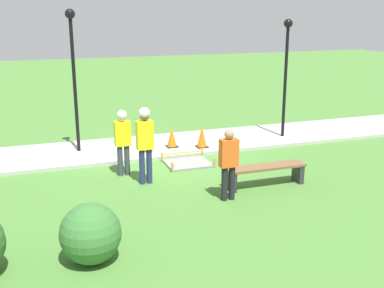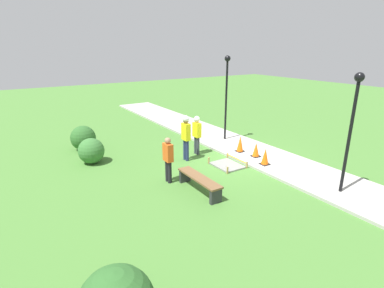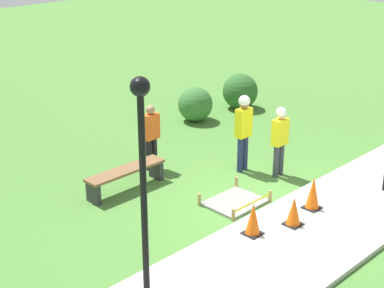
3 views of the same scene
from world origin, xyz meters
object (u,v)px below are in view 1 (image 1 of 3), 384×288
object	(u,v)px
traffic_cone_near_patch	(202,137)
traffic_cone_far_patch	(172,137)
lamppost_near	(73,61)
park_bench	(266,172)
worker_assistant	(123,137)
bystander_in_orange_shirt	(229,161)
lamppost_far	(286,61)
traffic_cone_sidewalk_edge	(146,139)
worker_supervisor	(145,138)

from	to	relation	value
traffic_cone_near_patch	traffic_cone_far_patch	bearing A→B (deg)	-21.28
traffic_cone_far_patch	lamppost_near	bearing A→B (deg)	-10.46
park_bench	worker_assistant	size ratio (longest dim) A/B	1.17
park_bench	bystander_in_orange_shirt	xyz separation A→B (m)	(1.20, 0.49, 0.54)
worker_assistant	lamppost_near	xyz separation A→B (m)	(0.88, -2.28, 1.73)
park_bench	bystander_in_orange_shirt	bearing A→B (deg)	22.33
traffic_cone_near_patch	lamppost_far	bearing A→B (deg)	-172.97
lamppost_near	lamppost_far	xyz separation A→B (m)	(-6.54, 0.47, -0.17)
traffic_cone_near_patch	lamppost_near	size ratio (longest dim) A/B	0.16
traffic_cone_sidewalk_edge	bystander_in_orange_shirt	bearing A→B (deg)	102.31
traffic_cone_near_patch	traffic_cone_sidewalk_edge	xyz separation A→B (m)	(1.70, -0.20, 0.03)
traffic_cone_near_patch	traffic_cone_sidewalk_edge	distance (m)	1.71
lamppost_far	traffic_cone_near_patch	bearing A→B (deg)	7.03
worker_assistant	traffic_cone_sidewalk_edge	bearing A→B (deg)	-120.96
worker_supervisor	lamppost_far	bearing A→B (deg)	-153.69
traffic_cone_sidewalk_edge	park_bench	distance (m)	4.14
worker_assistant	worker_supervisor	bearing A→B (deg)	116.10
traffic_cone_sidewalk_edge	worker_supervisor	size ratio (longest dim) A/B	0.37
park_bench	bystander_in_orange_shirt	size ratio (longest dim) A/B	1.23
traffic_cone_far_patch	lamppost_far	distance (m)	4.40
worker_supervisor	worker_assistant	world-z (taller)	worker_supervisor
traffic_cone_sidewalk_edge	lamppost_far	world-z (taller)	lamppost_far
traffic_cone_sidewalk_edge	lamppost_far	distance (m)	5.13
lamppost_far	lamppost_near	bearing A→B (deg)	-4.08
lamppost_near	worker_supervisor	bearing A→B (deg)	112.47
traffic_cone_near_patch	worker_assistant	bearing A→B (deg)	28.37
traffic_cone_sidewalk_edge	bystander_in_orange_shirt	distance (m)	4.19
park_bench	worker_assistant	xyz separation A→B (m)	(3.07, -1.93, 0.64)
traffic_cone_far_patch	lamppost_near	xyz separation A→B (m)	(2.72, -0.50, 2.35)
traffic_cone_sidewalk_edge	park_bench	bearing A→B (deg)	120.22
traffic_cone_near_patch	park_bench	size ratio (longest dim) A/B	0.33
bystander_in_orange_shirt	park_bench	bearing A→B (deg)	-157.67
traffic_cone_near_patch	lamppost_far	distance (m)	3.68
traffic_cone_far_patch	worker_assistant	distance (m)	2.63
park_bench	lamppost_far	distance (m)	5.06
park_bench	worker_supervisor	bearing A→B (deg)	-23.00
lamppost_far	park_bench	bearing A→B (deg)	55.34
worker_assistant	lamppost_near	bearing A→B (deg)	-68.83
park_bench	traffic_cone_sidewalk_edge	bearing A→B (deg)	-59.78
traffic_cone_sidewalk_edge	lamppost_near	size ratio (longest dim) A/B	0.17
lamppost_far	traffic_cone_far_patch	bearing A→B (deg)	0.54
traffic_cone_near_patch	worker_assistant	xyz separation A→B (m)	(2.69, 1.45, 0.59)
traffic_cone_near_patch	worker_supervisor	bearing A→B (deg)	44.26
worker_supervisor	lamppost_near	xyz separation A→B (m)	(1.27, -3.07, 1.58)
park_bench	worker_assistant	distance (m)	3.68
traffic_cone_near_patch	lamppost_near	distance (m)	4.34
worker_assistant	lamppost_far	distance (m)	6.14
park_bench	lamppost_near	distance (m)	6.24
traffic_cone_sidewalk_edge	worker_supervisor	bearing A→B (deg)	76.16
park_bench	lamppost_far	bearing A→B (deg)	-124.66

